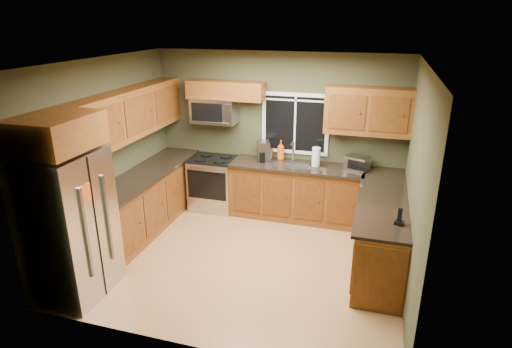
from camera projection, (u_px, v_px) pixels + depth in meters
The scene contains 28 objects.
floor at pixel (246, 258), 6.05m from camera, with size 4.20×4.20×0.00m, color #A37748.
ceiling at pixel (244, 62), 5.11m from camera, with size 4.20×4.20×0.00m, color white.
back_wall at pixel (277, 134), 7.20m from camera, with size 4.20×4.20×0.00m, color #3C3D26.
front_wall at pixel (185, 230), 3.96m from camera, with size 4.20×4.20×0.00m, color #3C3D26.
left_wall at pixel (106, 154), 6.14m from camera, with size 3.60×3.60×0.00m, color #3C3D26.
right_wall at pixel (415, 185), 5.02m from camera, with size 3.60×3.60×0.00m, color #3C3D26.
window at pixel (295, 124), 7.03m from camera, with size 1.12×0.03×1.02m.
base_cabinets_left at pixel (147, 201), 6.80m from camera, with size 0.60×2.65×0.90m, color brown.
countertop_left at pixel (146, 174), 6.63m from camera, with size 0.65×2.65×0.04m, color black.
base_cabinets_back at pixel (296, 192), 7.13m from camera, with size 2.17×0.60×0.90m, color brown.
countertop_back at pixel (297, 166), 6.95m from camera, with size 2.17×0.65×0.04m, color black.
base_cabinets_peninsula at pixel (381, 229), 5.90m from camera, with size 0.60×2.52×0.90m.
countertop_peninsula at pixel (383, 198), 5.76m from camera, with size 0.65×2.50×0.04m, color black.
upper_cabinets_left at pixel (130, 113), 6.34m from camera, with size 0.33×2.65×0.72m, color brown.
upper_cabinets_back_left at pixel (226, 90), 7.03m from camera, with size 1.30×0.33×0.30m, color brown.
upper_cabinets_back_right at pixel (368, 111), 6.49m from camera, with size 1.30×0.33×0.72m, color brown.
upper_cabinet_over_fridge at pixel (55, 132), 4.64m from camera, with size 0.72×0.90×0.38m, color brown.
refrigerator at pixel (71, 226), 5.03m from camera, with size 0.74×0.90×1.80m.
range at pixel (214, 183), 7.49m from camera, with size 0.76×0.69×0.94m.
microwave at pixel (214, 110), 7.17m from camera, with size 0.76×0.41×0.42m.
sink at pixel (290, 164), 6.98m from camera, with size 0.60×0.42×0.36m.
toaster_oven at pixel (357, 163), 6.72m from camera, with size 0.42×0.38×0.22m.
coffee_maker at pixel (263, 152), 7.11m from camera, with size 0.28×0.32×0.33m.
kettle at pixel (269, 153), 7.20m from camera, with size 0.15×0.15×0.25m.
paper_towel_roll at pixel (316, 157), 6.86m from camera, with size 0.13×0.13×0.34m.
soap_bottle_a at pixel (281, 150), 7.17m from camera, with size 0.13×0.13×0.33m, color #DF5315.
soap_bottle_c at pixel (261, 153), 7.29m from camera, with size 0.13×0.13×0.16m, color white.
cordless_phone at pixel (399, 220), 4.95m from camera, with size 0.12×0.12×0.21m.
Camera 1 is at (1.63, -5.00, 3.22)m, focal length 30.00 mm.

